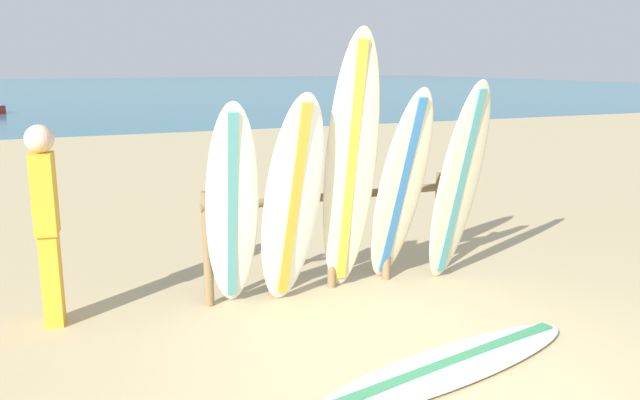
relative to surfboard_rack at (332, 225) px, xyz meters
The scene contains 9 objects.
ocean_water 55.51m from the surfboard_rack, 90.20° to the left, with size 120.00×80.00×0.01m, color teal.
surfboard_rack is the anchor object (origin of this frame).
surfboard_leaning_far_left 1.21m from the surfboard_rack, 162.93° to the right, with size 0.62×0.92×1.96m.
surfboard_leaning_left 0.76m from the surfboard_rack, 146.38° to the right, with size 0.65×0.69×2.01m.
surfboard_leaning_center_left 0.71m from the surfboard_rack, 86.07° to the right, with size 0.63×0.90×2.55m.
surfboard_leaning_center 0.76m from the surfboard_rack, 30.15° to the right, with size 0.54×0.96×2.04m.
surfboard_leaning_center_right 1.33m from the surfboard_rack, 19.85° to the right, with size 0.57×0.66×2.10m.
surfboard_lying_on_sand 2.09m from the surfboard_rack, 88.18° to the right, with size 2.58×1.06×0.08m.
beachgoer_standing 2.63m from the surfboard_rack, behind, with size 0.24×0.30×1.74m.
Camera 1 is at (-2.40, -3.16, 2.24)m, focal length 36.13 mm.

